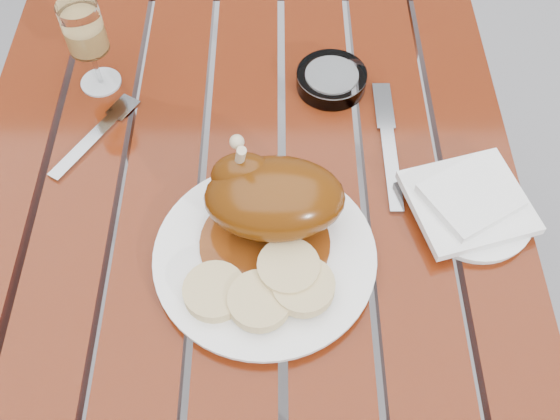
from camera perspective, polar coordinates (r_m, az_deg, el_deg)
The scene contains 11 objects.
ground at distance 1.58m, azimuth -2.06°, elevation -12.88°, with size 60.00×60.00×0.00m, color slate.
table at distance 1.23m, azimuth -2.59°, elevation -6.74°, with size 0.80×1.20×0.75m, color maroon.
dinner_plate at distance 0.82m, azimuth -1.39°, elevation -4.30°, with size 0.29×0.29×0.02m, color white.
roast_duck at distance 0.80m, azimuth -0.96°, elevation 1.18°, with size 0.19×0.18×0.13m.
bread_dumplings at distance 0.77m, azimuth -1.25°, elevation -7.00°, with size 0.19×0.12×0.03m.
wine_glass at distance 1.02m, azimuth -17.03°, elevation 14.08°, with size 0.06×0.06×0.15m, color #E7BB69.
side_plate at distance 0.90m, azimuth 17.32°, elevation -0.28°, with size 0.16×0.16×0.01m, color white.
napkin at distance 0.89m, azimuth 16.81°, elevation 0.71°, with size 0.15×0.14×0.01m, color white.
ashtray at distance 1.01m, azimuth 4.72°, elevation 11.79°, with size 0.11×0.11×0.03m, color #B2B7BC.
fork at distance 0.98m, azimuth -16.87°, elevation 6.15°, with size 0.02×0.17×0.01m, color gray.
knife at distance 0.94m, azimuth 9.99°, elevation 5.13°, with size 0.02×0.21×0.01m, color gray.
Camera 1 is at (0.05, -0.55, 1.48)m, focal length 40.00 mm.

